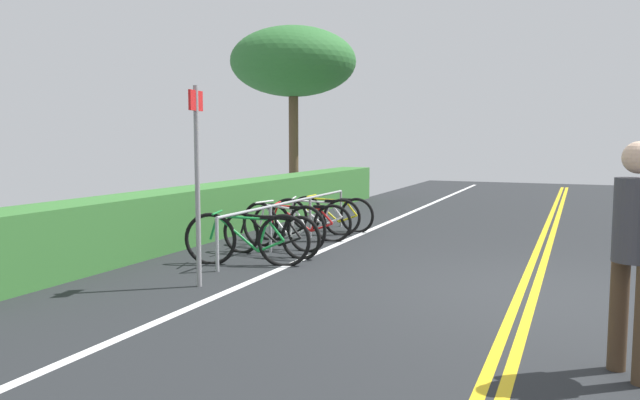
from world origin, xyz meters
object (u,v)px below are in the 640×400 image
at_px(pedestrian, 635,242).
at_px(bike_rack, 291,211).
at_px(bicycle_0, 247,239).
at_px(bicycle_2, 283,226).
at_px(bicycle_3, 302,222).
at_px(bicycle_4, 315,216).
at_px(bicycle_1, 270,235).
at_px(bicycle_5, 331,214).
at_px(tree_mid, 293,63).
at_px(sign_post_near, 197,168).

bearing_deg(pedestrian, bike_rack, 48.86).
relative_size(bicycle_0, bicycle_2, 1.05).
distance_m(bicycle_0, bicycle_3, 2.22).
xyz_separation_m(bicycle_2, bicycle_3, (0.83, 0.03, -0.04)).
height_order(bicycle_4, pedestrian, pedestrian).
bearing_deg(bicycle_1, bicycle_2, 8.91).
bearing_deg(bicycle_4, bicycle_5, -8.03).
height_order(bicycle_2, tree_mid, tree_mid).
relative_size(bicycle_1, bicycle_3, 1.01).
bearing_deg(pedestrian, bicycle_0, 62.21).
bearing_deg(pedestrian, sign_post_near, 76.23).
xyz_separation_m(bike_rack, bicycle_5, (1.77, -0.02, -0.24)).
distance_m(bicycle_3, tree_mid, 7.72).
xyz_separation_m(bicycle_4, bicycle_5, (0.60, -0.08, -0.01)).
relative_size(bicycle_3, sign_post_near, 0.71).
bearing_deg(bicycle_4, bicycle_3, -175.17).
relative_size(bicycle_2, pedestrian, 0.96).
height_order(bicycle_2, pedestrian, pedestrian).
relative_size(bicycle_1, bicycle_4, 1.06).
xyz_separation_m(bicycle_0, pedestrian, (-2.50, -4.75, 0.67)).
bearing_deg(bicycle_3, bicycle_0, -176.08).
bearing_deg(bicycle_2, bicycle_1, -171.09).
bearing_deg(bicycle_3, bicycle_2, -177.69).
relative_size(bicycle_0, pedestrian, 1.00).
bearing_deg(bicycle_1, sign_post_near, -176.56).
xyz_separation_m(bicycle_2, sign_post_near, (-2.74, -0.23, 1.08)).
distance_m(pedestrian, sign_post_near, 4.80).
relative_size(bicycle_1, tree_mid, 0.36).
bearing_deg(bicycle_5, tree_mid, 33.00).
relative_size(bike_rack, tree_mid, 0.96).
xyz_separation_m(bicycle_5, pedestrian, (-6.05, -4.88, 0.70)).
height_order(pedestrian, tree_mid, tree_mid).
bearing_deg(bicycle_0, bicycle_5, 2.08).
xyz_separation_m(bicycle_3, pedestrian, (-4.71, -4.90, 0.71)).
relative_size(bicycle_4, sign_post_near, 0.68).
bearing_deg(pedestrian, bicycle_5, 38.88).
bearing_deg(bicycle_1, pedestrian, -124.30).
relative_size(bicycle_3, bicycle_5, 0.99).
xyz_separation_m(pedestrian, sign_post_near, (1.14, 4.64, 0.42)).
distance_m(bicycle_2, pedestrian, 6.26).
relative_size(bicycle_0, bicycle_1, 1.02).
distance_m(bicycle_1, sign_post_near, 2.40).
height_order(bicycle_1, bicycle_4, bicycle_4).
bearing_deg(bike_rack, bicycle_2, -175.42).
height_order(bicycle_0, bicycle_4, bicycle_0).
height_order(bicycle_2, sign_post_near, sign_post_near).
xyz_separation_m(bicycle_1, sign_post_near, (-2.11, -0.13, 1.13)).
height_order(bike_rack, sign_post_near, sign_post_near).
bearing_deg(bicycle_3, bicycle_1, -174.84).
bearing_deg(sign_post_near, bicycle_2, 4.70).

